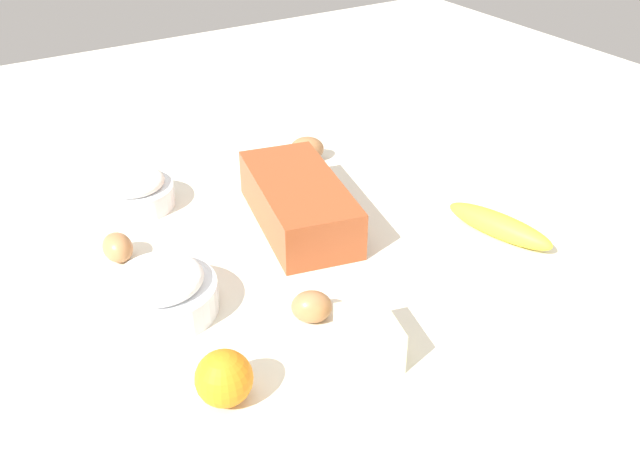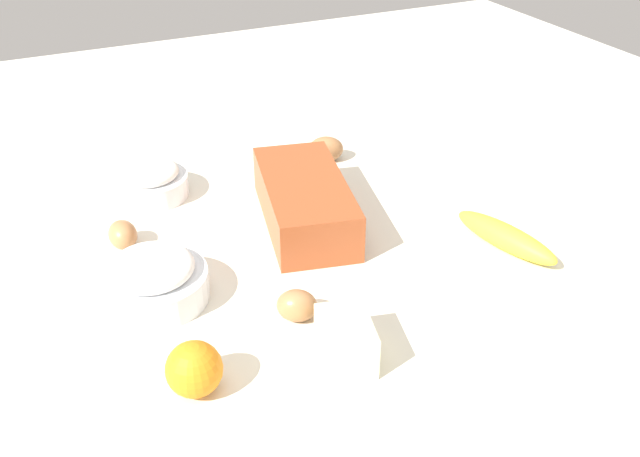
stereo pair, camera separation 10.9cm
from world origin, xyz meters
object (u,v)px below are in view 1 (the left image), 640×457
Objects in this scene: butter_block at (369,338)px; egg_loose at (312,307)px; flour_bowl at (134,190)px; orange_fruit at (224,378)px; egg_near_butter at (118,247)px; sugar_bowl at (161,290)px; loaf_pan at (299,202)px; banana at (499,226)px; egg_beside_bowl at (307,149)px.

egg_loose is at bearing -167.01° from butter_block.
orange_fruit is (0.51, -0.07, 0.00)m from flour_bowl.
butter_block is 1.55× the size of egg_near_butter.
orange_fruit is at bearing -65.67° from egg_loose.
sugar_bowl is 1.73× the size of butter_block.
banana is at bearing 63.53° from loaf_pan.
flour_bowl is 1.94× the size of orange_fruit.
egg_near_butter is 0.33m from egg_loose.
egg_near_butter is (-0.36, -0.01, -0.01)m from orange_fruit.
orange_fruit is 1.23× the size of egg_loose.
egg_loose is (-0.07, 0.16, -0.01)m from orange_fruit.
flour_bowl is 0.71× the size of banana.
sugar_bowl is 0.51m from egg_beside_bowl.
sugar_bowl reaches higher than egg_near_butter.
orange_fruit is 0.19m from butter_block.
egg_beside_bowl reaches higher than egg_loose.
orange_fruit is (0.30, -0.28, -0.01)m from loaf_pan.
butter_block is at bearing 27.54° from egg_near_butter.
butter_block is (0.33, -0.09, -0.01)m from loaf_pan.
flour_bowl is 0.44m from egg_loose.
sugar_bowl is 2.67× the size of egg_near_butter.
egg_beside_bowl is (-0.20, 0.13, -0.02)m from loaf_pan.
loaf_pan reaches higher than orange_fruit.
egg_loose is at bearing -13.96° from loaf_pan.
egg_beside_bowl is at bearing 126.00° from sugar_bowl.
flour_bowl is 1.49× the size of butter_block.
loaf_pan is 0.34m from butter_block.
sugar_bowl is at bearing -57.35° from loaf_pan.
egg_loose is (0.02, -0.37, 0.00)m from banana.
loaf_pan is 0.24m from egg_beside_bowl.
loaf_pan is 1.59× the size of banana.
loaf_pan reaches higher than egg_loose.
orange_fruit is at bearing -7.51° from flour_bowl.
butter_block is (0.23, 0.19, -0.00)m from sugar_bowl.
loaf_pan is 0.29m from flour_bowl.
egg_beside_bowl is (-0.14, 0.42, 0.00)m from egg_near_butter.
loaf_pan reaches higher than banana.
orange_fruit is (0.10, -0.53, 0.01)m from banana.
loaf_pan is at bearing 153.62° from egg_loose.
flour_bowl is 0.55m from butter_block.
loaf_pan reaches higher than sugar_bowl.
sugar_bowl is (0.10, -0.28, -0.01)m from loaf_pan.
egg_beside_bowl is (-0.30, 0.41, -0.01)m from sugar_bowl.
flour_bowl is at bearing -120.94° from loaf_pan.
loaf_pan is 4.47× the size of egg_beside_bowl.
egg_loose is at bearing -86.29° from banana.
banana is 0.37m from egg_loose.
egg_beside_bowl is at bearing 156.99° from butter_block.
banana is 0.61m from egg_near_butter.
orange_fruit is 0.77× the size of butter_block.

